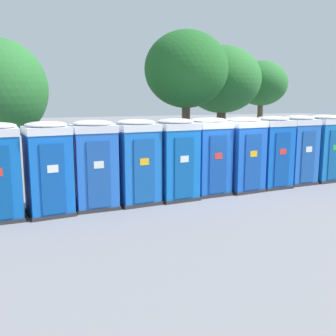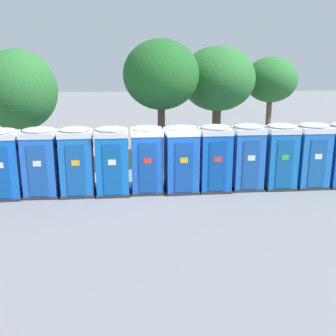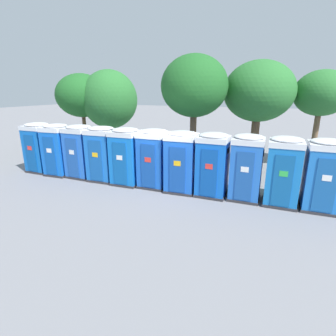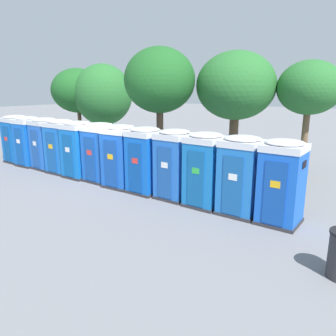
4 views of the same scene
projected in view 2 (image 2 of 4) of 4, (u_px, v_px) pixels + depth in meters
ground_plane at (164, 189)px, 15.31m from camera, size 120.00×120.00×0.00m
portapotty_1 at (4, 163)px, 14.08m from camera, size 1.24×1.26×2.54m
portapotty_2 at (41, 162)px, 14.31m from camera, size 1.24×1.22×2.54m
portapotty_3 at (77, 161)px, 14.41m from camera, size 1.28×1.26×2.54m
portapotty_4 at (112, 160)px, 14.49m from camera, size 1.26×1.23×2.54m
portapotty_5 at (147, 159)px, 14.73m from camera, size 1.22×1.21×2.54m
portapotty_6 at (181, 159)px, 14.79m from camera, size 1.30×1.26×2.54m
portapotty_7 at (215, 158)px, 14.94m from camera, size 1.19×1.21×2.54m
portapotty_8 at (247, 156)px, 15.16m from camera, size 1.17×1.21×2.54m
portapotty_9 at (280, 156)px, 15.24m from camera, size 1.18×1.21×2.54m
portapotty_10 at (311, 155)px, 15.39m from camera, size 1.25×1.22×2.54m
street_tree_0 at (271, 80)px, 20.51m from camera, size 2.76×2.76×5.13m
street_tree_1 at (18, 91)px, 19.28m from camera, size 3.80×3.80×5.47m
street_tree_2 at (161, 75)px, 17.10m from camera, size 3.32×3.32×5.81m
street_tree_4 at (218, 79)px, 19.33m from camera, size 3.67×3.67×5.62m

